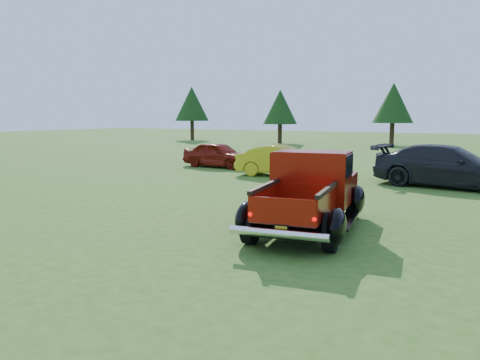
% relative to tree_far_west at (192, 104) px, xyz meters
% --- Properties ---
extents(ground, '(120.00, 120.00, 0.00)m').
position_rel_tree_far_west_xyz_m(ground, '(22.00, -30.00, -3.52)').
color(ground, '#2F5618').
rests_on(ground, ground).
extents(tree_far_west, '(3.33, 3.33, 5.20)m').
position_rel_tree_far_west_xyz_m(tree_far_west, '(0.00, 0.00, 0.00)').
color(tree_far_west, '#332114').
rests_on(tree_far_west, ground).
extents(tree_west, '(2.94, 2.94, 4.60)m').
position_rel_tree_far_west_xyz_m(tree_west, '(10.00, -1.00, -0.41)').
color(tree_west, '#332114').
rests_on(tree_west, ground).
extents(tree_mid_left, '(3.20, 3.20, 5.00)m').
position_rel_tree_far_west_xyz_m(tree_mid_left, '(19.00, 1.00, -0.14)').
color(tree_mid_left, '#332114').
rests_on(tree_mid_left, ground).
extents(pickup_truck, '(2.64, 4.63, 1.64)m').
position_rel_tree_far_west_xyz_m(pickup_truck, '(23.57, -28.49, -2.74)').
color(pickup_truck, black).
rests_on(pickup_truck, ground).
extents(show_car_red, '(3.50, 1.51, 1.17)m').
position_rel_tree_far_west_xyz_m(show_car_red, '(15.50, -19.55, -2.93)').
color(show_car_red, maroon).
rests_on(show_car_red, ground).
extents(show_car_yellow, '(3.83, 1.76, 1.22)m').
position_rel_tree_far_west_xyz_m(show_car_yellow, '(19.46, -21.01, -2.91)').
color(show_car_yellow, gold).
rests_on(show_car_yellow, ground).
extents(show_car_grey, '(5.05, 2.47, 1.41)m').
position_rel_tree_far_west_xyz_m(show_car_grey, '(25.50, -20.86, -2.81)').
color(show_car_grey, black).
rests_on(show_car_grey, ground).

